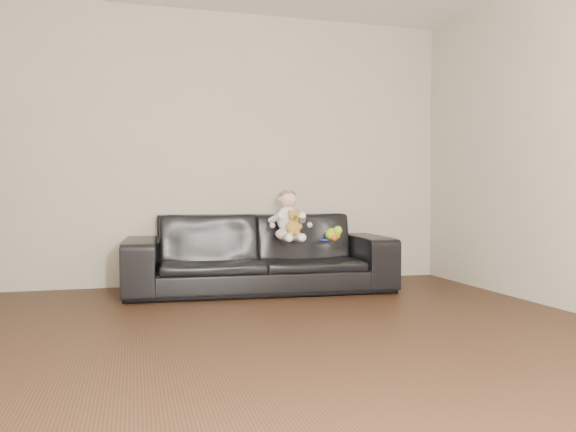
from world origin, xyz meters
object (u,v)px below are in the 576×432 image
object	(u,v)px
sofa	(259,252)
toy_blue_disc	(325,240)
toy_rattle	(334,238)
baby	(288,218)
teddy_bear	(294,223)
toy_green	(333,234)

from	to	relation	value
sofa	toy_blue_disc	size ratio (longest dim) A/B	24.11
toy_rattle	baby	bearing A→B (deg)	159.18
teddy_bear	toy_green	world-z (taller)	teddy_bear
teddy_bear	toy_rattle	xyz separation A→B (m)	(0.37, -0.01, -0.13)
baby	toy_green	size ratio (longest dim) A/B	2.77
sofa	baby	bearing A→B (deg)	-24.23
baby	toy_blue_disc	world-z (taller)	baby
toy_blue_disc	toy_rattle	bearing A→B (deg)	-70.62
sofa	toy_rattle	bearing A→B (deg)	-20.11
toy_rattle	toy_green	bearing A→B (deg)	84.06
toy_rattle	toy_blue_disc	size ratio (longest dim) A/B	0.67
toy_rattle	sofa	bearing A→B (deg)	156.46
baby	toy_rattle	bearing A→B (deg)	-25.00
baby	toy_green	world-z (taller)	baby
toy_green	toy_blue_disc	distance (m)	0.09
sofa	teddy_bear	bearing A→B (deg)	-43.21
toy_green	toy_blue_disc	size ratio (longest dim) A/B	1.68
teddy_bear	sofa	bearing A→B (deg)	122.19
teddy_bear	toy_blue_disc	bearing A→B (deg)	8.92
baby	toy_blue_disc	size ratio (longest dim) A/B	4.66
teddy_bear	toy_blue_disc	distance (m)	0.38
sofa	teddy_bear	xyz separation A→B (m)	(0.25, -0.26, 0.27)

